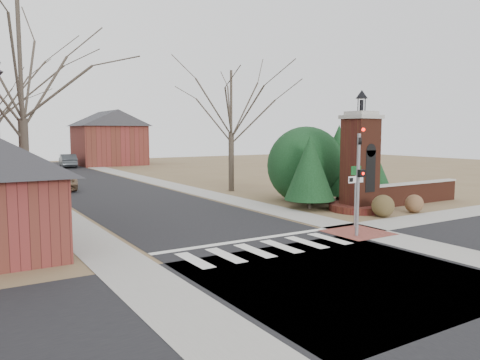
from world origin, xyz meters
TOP-DOWN VIEW (x-y plane):
  - ground at (0.00, 0.00)m, footprint 120.00×120.00m
  - main_street at (0.00, 22.00)m, footprint 8.00×70.00m
  - cross_street at (0.00, -3.00)m, footprint 120.00×8.00m
  - crosswalk_zone at (0.00, 0.80)m, footprint 8.00×2.20m
  - stop_bar at (0.00, 2.30)m, footprint 8.00×0.35m
  - sidewalk_right_main at (5.20, 22.00)m, footprint 2.00×60.00m
  - sidewalk_left at (-5.20, 22.00)m, footprint 2.00×60.00m
  - curb_apron at (4.80, 1.00)m, footprint 2.40×2.40m
  - traffic_signal_pole at (4.30, 0.57)m, footprint 0.28×0.41m
  - sign_post at (5.59, 1.99)m, footprint 0.90×0.07m
  - brick_gate_monument at (9.00, 4.99)m, footprint 3.20×3.20m
  - brick_garden_wall at (13.50, 5.00)m, footprint 7.50×0.50m
  - house_distant_right at (7.99, 47.99)m, footprint 8.80×8.80m
  - evergreen_near at (7.20, 7.00)m, footprint 2.80×2.80m
  - evergreen_mid at (10.50, 8.20)m, footprint 3.40×3.40m
  - evergreen_far at (12.50, 7.20)m, footprint 2.40×2.40m
  - evergreen_mass at (9.00, 9.50)m, footprint 4.80×4.80m
  - bare_tree_0 at (-7.00, 9.00)m, footprint 8.05×8.05m
  - bare_tree_3 at (7.50, 16.00)m, footprint 7.00×7.00m
  - pickup_truck at (-3.40, 23.26)m, footprint 2.71×5.66m
  - distant_car at (2.32, 45.74)m, footprint 2.19×5.05m
  - dry_shrub_left at (8.60, 3.00)m, footprint 1.13×1.13m
  - dry_shrub_right at (11.00, 3.00)m, footprint 0.97×0.97m

SIDE VIEW (x-z plane):
  - ground at x=0.00m, z-range 0.00..0.00m
  - main_street at x=0.00m, z-range 0.00..0.01m
  - cross_street at x=0.00m, z-range 0.00..0.01m
  - crosswalk_zone at x=0.00m, z-range 0.00..0.02m
  - stop_bar at x=0.00m, z-range 0.00..0.02m
  - sidewalk_right_main at x=5.20m, z-range 0.00..0.02m
  - sidewalk_left at x=-5.20m, z-range 0.00..0.02m
  - curb_apron at x=4.80m, z-range 0.00..0.02m
  - dry_shrub_right at x=11.00m, z-range 0.00..0.97m
  - dry_shrub_left at x=8.60m, z-range 0.00..1.13m
  - brick_garden_wall at x=13.50m, z-range 0.01..1.31m
  - pickup_truck at x=-3.40m, z-range 0.00..1.56m
  - distant_car at x=2.32m, z-range 0.00..1.62m
  - evergreen_far at x=12.50m, z-range 0.25..3.55m
  - sign_post at x=5.59m, z-range 0.57..3.32m
  - brick_gate_monument at x=9.00m, z-range -1.07..5.40m
  - evergreen_near at x=7.20m, z-range 0.25..4.35m
  - evergreen_mass at x=9.00m, z-range 0.00..4.80m
  - traffic_signal_pole at x=4.30m, z-range 0.34..4.84m
  - evergreen_mid at x=10.50m, z-range 0.25..4.95m
  - house_distant_right at x=7.99m, z-range 0.00..7.30m
  - bare_tree_3 at x=7.50m, z-range 1.84..11.54m
  - bare_tree_0 at x=-7.00m, z-range 2.12..13.27m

